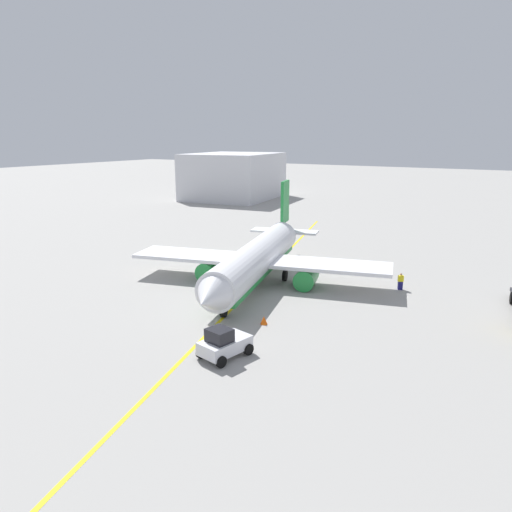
% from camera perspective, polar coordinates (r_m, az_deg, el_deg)
% --- Properties ---
extents(ground_plane, '(400.00, 400.00, 0.00)m').
position_cam_1_polar(ground_plane, '(49.53, 0.00, -3.37)').
color(ground_plane, '#9E9B96').
extents(airplane, '(30.04, 27.38, 9.51)m').
position_cam_1_polar(airplane, '(49.29, 0.17, -0.34)').
color(airplane, white).
rests_on(airplane, ground).
extents(pushback_tug, '(3.94, 2.97, 2.20)m').
position_cam_1_polar(pushback_tug, '(33.53, -3.87, -10.38)').
color(pushback_tug, silver).
rests_on(pushback_tug, ground).
extents(refueling_worker, '(0.57, 0.63, 1.71)m').
position_cam_1_polar(refueling_worker, '(49.70, 16.88, -2.94)').
color(refueling_worker, navy).
rests_on(refueling_worker, ground).
extents(safety_cone_nose, '(0.61, 0.61, 0.67)m').
position_cam_1_polar(safety_cone_nose, '(39.20, 0.95, -7.67)').
color(safety_cone_nose, '#F2590F').
rests_on(safety_cone_nose, ground).
extents(distant_hangar, '(25.40, 21.74, 10.82)m').
position_cam_1_polar(distant_hangar, '(118.19, -2.67, 9.53)').
color(distant_hangar, silver).
rests_on(distant_hangar, ground).
extents(taxi_line_marking, '(75.37, 19.71, 0.01)m').
position_cam_1_polar(taxi_line_marking, '(49.53, 0.00, -3.36)').
color(taxi_line_marking, yellow).
rests_on(taxi_line_marking, ground).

